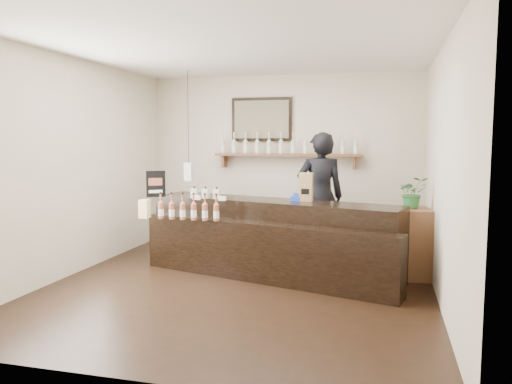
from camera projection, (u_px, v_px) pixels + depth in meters
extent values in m
plane|color=black|center=(240.00, 285.00, 6.01)|extent=(5.00, 5.00, 0.00)
plane|color=beige|center=(282.00, 161.00, 8.27)|extent=(4.50, 0.00, 4.50)
plane|color=beige|center=(138.00, 190.00, 3.46)|extent=(4.50, 0.00, 4.50)
plane|color=beige|center=(73.00, 167.00, 6.43)|extent=(0.00, 5.00, 5.00)
plane|color=beige|center=(442.00, 172.00, 5.30)|extent=(0.00, 5.00, 5.00)
plane|color=white|center=(239.00, 47.00, 5.72)|extent=(5.00, 5.00, 0.00)
cube|color=brown|center=(287.00, 155.00, 8.11)|extent=(2.40, 0.25, 0.04)
cube|color=brown|center=(224.00, 161.00, 8.43)|extent=(0.04, 0.20, 0.20)
cube|color=brown|center=(354.00, 163.00, 7.88)|extent=(0.04, 0.20, 0.20)
cube|color=black|center=(262.00, 119.00, 8.26)|extent=(1.02, 0.04, 0.72)
cube|color=#49412F|center=(261.00, 119.00, 8.24)|extent=(0.92, 0.01, 0.62)
cube|color=white|center=(189.00, 172.00, 7.75)|extent=(0.12, 0.12, 0.28)
cylinder|color=black|center=(188.00, 117.00, 7.66)|extent=(0.01, 0.01, 1.41)
cylinder|color=beige|center=(223.00, 147.00, 8.38)|extent=(0.07, 0.07, 0.20)
cone|color=beige|center=(223.00, 140.00, 8.36)|extent=(0.07, 0.07, 0.05)
cylinder|color=beige|center=(223.00, 136.00, 8.36)|extent=(0.02, 0.02, 0.07)
cylinder|color=yellow|center=(223.00, 133.00, 8.35)|extent=(0.03, 0.03, 0.02)
cylinder|color=white|center=(223.00, 148.00, 8.38)|extent=(0.07, 0.07, 0.09)
cylinder|color=beige|center=(234.00, 147.00, 8.33)|extent=(0.07, 0.07, 0.20)
cone|color=beige|center=(234.00, 139.00, 8.31)|extent=(0.07, 0.07, 0.05)
cylinder|color=beige|center=(234.00, 136.00, 8.31)|extent=(0.02, 0.02, 0.07)
cylinder|color=yellow|center=(234.00, 133.00, 8.30)|extent=(0.03, 0.03, 0.02)
cylinder|color=white|center=(234.00, 148.00, 8.33)|extent=(0.07, 0.07, 0.09)
cylinder|color=beige|center=(246.00, 147.00, 8.28)|extent=(0.07, 0.07, 0.20)
cone|color=beige|center=(246.00, 139.00, 8.26)|extent=(0.07, 0.07, 0.05)
cylinder|color=beige|center=(246.00, 136.00, 8.26)|extent=(0.02, 0.02, 0.07)
cylinder|color=yellow|center=(246.00, 133.00, 8.25)|extent=(0.03, 0.03, 0.02)
cylinder|color=white|center=(246.00, 148.00, 8.28)|extent=(0.07, 0.07, 0.09)
cylinder|color=beige|center=(257.00, 147.00, 8.23)|extent=(0.07, 0.07, 0.20)
cone|color=beige|center=(257.00, 139.00, 8.21)|extent=(0.07, 0.07, 0.05)
cylinder|color=beige|center=(257.00, 136.00, 8.21)|extent=(0.02, 0.02, 0.07)
cylinder|color=yellow|center=(257.00, 133.00, 8.20)|extent=(0.03, 0.03, 0.02)
cylinder|color=white|center=(257.00, 148.00, 8.23)|extent=(0.07, 0.07, 0.09)
cylinder|color=beige|center=(269.00, 147.00, 8.18)|extent=(0.07, 0.07, 0.20)
cone|color=beige|center=(269.00, 139.00, 8.16)|extent=(0.07, 0.07, 0.05)
cylinder|color=beige|center=(269.00, 136.00, 8.16)|extent=(0.02, 0.02, 0.07)
cylinder|color=yellow|center=(269.00, 133.00, 8.15)|extent=(0.03, 0.03, 0.02)
cylinder|color=white|center=(269.00, 149.00, 8.18)|extent=(0.07, 0.07, 0.09)
cylinder|color=beige|center=(281.00, 147.00, 8.13)|extent=(0.07, 0.07, 0.20)
cone|color=beige|center=(281.00, 139.00, 8.11)|extent=(0.07, 0.07, 0.05)
cylinder|color=beige|center=(281.00, 136.00, 8.11)|extent=(0.02, 0.02, 0.07)
cylinder|color=yellow|center=(281.00, 133.00, 8.10)|extent=(0.03, 0.03, 0.02)
cylinder|color=white|center=(281.00, 149.00, 8.13)|extent=(0.07, 0.07, 0.09)
cylinder|color=beige|center=(293.00, 147.00, 8.07)|extent=(0.07, 0.07, 0.20)
cone|color=beige|center=(293.00, 139.00, 8.06)|extent=(0.07, 0.07, 0.05)
cylinder|color=beige|center=(293.00, 136.00, 8.06)|extent=(0.02, 0.02, 0.07)
cylinder|color=yellow|center=(293.00, 133.00, 8.05)|extent=(0.03, 0.03, 0.02)
cylinder|color=white|center=(293.00, 149.00, 8.08)|extent=(0.07, 0.07, 0.09)
cylinder|color=beige|center=(305.00, 147.00, 8.02)|extent=(0.07, 0.07, 0.20)
cone|color=beige|center=(305.00, 139.00, 8.01)|extent=(0.07, 0.07, 0.05)
cylinder|color=beige|center=(305.00, 136.00, 8.01)|extent=(0.02, 0.02, 0.07)
cylinder|color=yellow|center=(305.00, 133.00, 8.00)|extent=(0.03, 0.03, 0.02)
cylinder|color=white|center=(305.00, 149.00, 8.03)|extent=(0.07, 0.07, 0.09)
cylinder|color=beige|center=(318.00, 147.00, 7.97)|extent=(0.07, 0.07, 0.20)
cone|color=beige|center=(318.00, 139.00, 7.96)|extent=(0.07, 0.07, 0.05)
cylinder|color=beige|center=(318.00, 136.00, 7.95)|extent=(0.02, 0.02, 0.07)
cylinder|color=yellow|center=(318.00, 133.00, 7.95)|extent=(0.03, 0.03, 0.02)
cylinder|color=white|center=(318.00, 149.00, 7.98)|extent=(0.07, 0.07, 0.09)
cylinder|color=beige|center=(330.00, 148.00, 7.92)|extent=(0.07, 0.07, 0.20)
cone|color=beige|center=(330.00, 139.00, 7.91)|extent=(0.07, 0.07, 0.05)
cylinder|color=beige|center=(330.00, 136.00, 7.90)|extent=(0.02, 0.02, 0.07)
cylinder|color=yellow|center=(330.00, 133.00, 7.90)|extent=(0.03, 0.03, 0.02)
cylinder|color=white|center=(330.00, 149.00, 7.93)|extent=(0.07, 0.07, 0.09)
cylinder|color=beige|center=(343.00, 148.00, 7.87)|extent=(0.07, 0.07, 0.20)
cone|color=beige|center=(343.00, 139.00, 7.86)|extent=(0.07, 0.07, 0.05)
cylinder|color=beige|center=(343.00, 136.00, 7.85)|extent=(0.02, 0.02, 0.07)
cylinder|color=yellow|center=(343.00, 133.00, 7.85)|extent=(0.03, 0.03, 0.02)
cylinder|color=white|center=(343.00, 149.00, 7.88)|extent=(0.07, 0.07, 0.09)
cylinder|color=beige|center=(356.00, 148.00, 7.82)|extent=(0.07, 0.07, 0.20)
cone|color=beige|center=(356.00, 139.00, 7.81)|extent=(0.07, 0.07, 0.05)
cylinder|color=beige|center=(356.00, 136.00, 7.80)|extent=(0.02, 0.02, 0.07)
cylinder|color=yellow|center=(356.00, 133.00, 7.80)|extent=(0.03, 0.03, 0.02)
cylinder|color=white|center=(356.00, 149.00, 7.83)|extent=(0.07, 0.07, 0.09)
cube|color=black|center=(271.00, 236.00, 6.58)|extent=(3.47, 1.50, 0.96)
cube|color=black|center=(263.00, 252.00, 6.16)|extent=(3.39, 1.21, 0.73)
cube|color=white|center=(197.00, 198.00, 6.56)|extent=(0.10, 0.04, 0.05)
cube|color=white|center=(222.00, 198.00, 6.47)|extent=(0.10, 0.04, 0.05)
cube|color=#F8E897|center=(145.00, 213.00, 6.51)|extent=(0.12, 0.12, 0.12)
cube|color=#F8E897|center=(144.00, 204.00, 6.50)|extent=(0.12, 0.12, 0.12)
cube|color=beige|center=(194.00, 193.00, 6.74)|extent=(0.08, 0.08, 0.13)
cube|color=beige|center=(193.00, 194.00, 6.70)|extent=(0.07, 0.00, 0.06)
cylinder|color=black|center=(194.00, 187.00, 6.73)|extent=(0.02, 0.02, 0.03)
cube|color=beige|center=(205.00, 194.00, 6.70)|extent=(0.08, 0.08, 0.13)
cube|color=beige|center=(204.00, 194.00, 6.66)|extent=(0.07, 0.00, 0.06)
cylinder|color=black|center=(205.00, 188.00, 6.69)|extent=(0.02, 0.02, 0.03)
cube|color=beige|center=(217.00, 194.00, 6.66)|extent=(0.08, 0.08, 0.13)
cube|color=beige|center=(216.00, 194.00, 6.62)|extent=(0.07, 0.00, 0.06)
cylinder|color=black|center=(217.00, 188.00, 6.65)|extent=(0.02, 0.02, 0.03)
cylinder|color=#964F33|center=(161.00, 211.00, 6.45)|extent=(0.07, 0.07, 0.20)
cone|color=#964F33|center=(161.00, 201.00, 6.44)|extent=(0.07, 0.07, 0.05)
cylinder|color=#964F33|center=(161.00, 196.00, 6.43)|extent=(0.02, 0.02, 0.07)
cylinder|color=black|center=(161.00, 193.00, 6.43)|extent=(0.03, 0.03, 0.02)
cylinder|color=white|center=(161.00, 212.00, 6.45)|extent=(0.07, 0.07, 0.09)
cylinder|color=#964F33|center=(172.00, 211.00, 6.41)|extent=(0.07, 0.07, 0.20)
cone|color=#964F33|center=(172.00, 201.00, 6.40)|extent=(0.07, 0.07, 0.05)
cylinder|color=#964F33|center=(171.00, 197.00, 6.39)|extent=(0.02, 0.02, 0.07)
cylinder|color=black|center=(171.00, 193.00, 6.39)|extent=(0.03, 0.03, 0.02)
cylinder|color=white|center=(172.00, 213.00, 6.41)|extent=(0.07, 0.07, 0.09)
cylinder|color=#964F33|center=(183.00, 212.00, 6.37)|extent=(0.07, 0.07, 0.20)
cone|color=#964F33|center=(183.00, 202.00, 6.36)|extent=(0.07, 0.07, 0.05)
cylinder|color=#964F33|center=(182.00, 197.00, 6.35)|extent=(0.02, 0.02, 0.07)
cylinder|color=black|center=(182.00, 194.00, 6.35)|extent=(0.03, 0.03, 0.02)
cylinder|color=white|center=(183.00, 213.00, 6.38)|extent=(0.07, 0.07, 0.09)
cylinder|color=#964F33|center=(194.00, 212.00, 6.34)|extent=(0.07, 0.07, 0.20)
cone|color=#964F33|center=(194.00, 202.00, 6.32)|extent=(0.07, 0.07, 0.05)
cylinder|color=#964F33|center=(194.00, 198.00, 6.32)|extent=(0.02, 0.02, 0.07)
cylinder|color=black|center=(194.00, 194.00, 6.31)|extent=(0.03, 0.03, 0.02)
cylinder|color=white|center=(194.00, 214.00, 6.34)|extent=(0.07, 0.07, 0.09)
cylinder|color=#964F33|center=(205.00, 213.00, 6.30)|extent=(0.07, 0.07, 0.20)
cone|color=#964F33|center=(205.00, 203.00, 6.28)|extent=(0.07, 0.07, 0.05)
cylinder|color=#964F33|center=(205.00, 198.00, 6.28)|extent=(0.02, 0.02, 0.07)
cylinder|color=black|center=(205.00, 194.00, 6.27)|extent=(0.03, 0.03, 0.02)
cylinder|color=white|center=(205.00, 214.00, 6.30)|extent=(0.07, 0.07, 0.09)
cylinder|color=#964F33|center=(216.00, 213.00, 6.26)|extent=(0.07, 0.07, 0.20)
cone|color=#964F33|center=(216.00, 203.00, 6.25)|extent=(0.07, 0.07, 0.05)
cylinder|color=#964F33|center=(216.00, 198.00, 6.24)|extent=(0.02, 0.02, 0.07)
cylinder|color=black|center=(216.00, 194.00, 6.23)|extent=(0.03, 0.03, 0.02)
cylinder|color=white|center=(216.00, 215.00, 6.26)|extent=(0.07, 0.07, 0.09)
cube|color=black|center=(156.00, 184.00, 6.85)|extent=(0.23, 0.15, 0.36)
cube|color=#964A36|center=(155.00, 182.00, 6.84)|extent=(0.16, 0.10, 0.10)
cube|color=white|center=(156.00, 191.00, 6.85)|extent=(0.16, 0.10, 0.04)
cube|color=olive|center=(306.00, 187.00, 6.39)|extent=(0.17, 0.13, 0.36)
cube|color=black|center=(305.00, 192.00, 6.34)|extent=(0.10, 0.00, 0.07)
cube|color=#193EB3|center=(296.00, 199.00, 6.41)|extent=(0.13, 0.07, 0.06)
cylinder|color=#193EB3|center=(296.00, 195.00, 6.41)|extent=(0.07, 0.04, 0.07)
cube|color=brown|center=(411.00, 243.00, 6.35)|extent=(0.53, 0.67, 0.88)
imported|color=#28652F|center=(413.00, 193.00, 6.28)|extent=(0.43, 0.40, 0.40)
imported|color=black|center=(320.00, 188.00, 7.21)|extent=(0.87, 0.68, 2.10)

